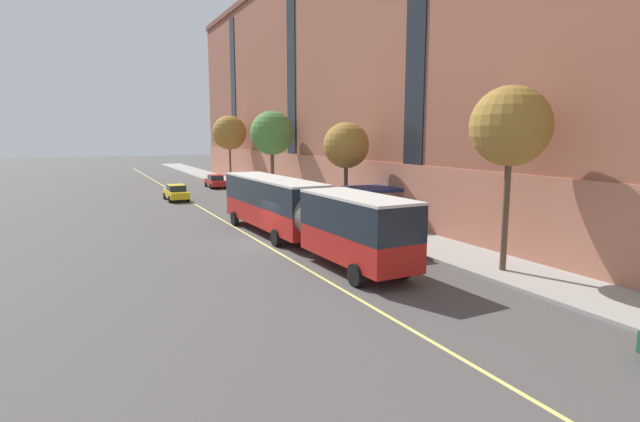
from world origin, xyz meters
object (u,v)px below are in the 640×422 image
Objects in this scene: taxi_cab at (176,192)px; fire_hydrant at (265,195)px; parked_car_silver_0 at (294,207)px; parked_car_red_2 at (386,239)px; city_bus at (299,210)px; street_tree_near_corner at (511,127)px; street_tree_far_downtown at (229,133)px; street_tree_mid_block at (346,146)px; parked_car_red_3 at (215,181)px; street_tree_far_uptown at (272,133)px.

fire_hydrant is at bearing -21.39° from taxi_cab.
parked_car_silver_0 and parked_car_red_2 have the same top height.
parked_car_red_2 is at bearing -77.11° from taxi_cab.
city_bus is 12.21m from street_tree_near_corner.
taxi_cab is at bearing -125.95° from street_tree_far_downtown.
fire_hydrant is (1.59, 11.10, -0.29)m from parked_car_silver_0.
taxi_cab is (-6.40, 14.22, -0.00)m from parked_car_silver_0.
taxi_cab is at bearing 116.77° from street_tree_mid_block.
city_bus reaches higher than parked_car_silver_0.
street_tree_mid_block is at bearing -63.23° from taxi_cab.
taxi_cab is 20.51m from street_tree_mid_block.
street_tree_far_downtown is (6.22, 35.86, 4.45)m from city_bus.
street_tree_far_downtown is (0.00, 45.30, -0.16)m from street_tree_near_corner.
parked_car_red_2 is 0.91× the size of parked_car_red_3.
street_tree_far_uptown is (0.00, 15.10, 0.90)m from street_tree_mid_block.
street_tree_far_uptown is at bearing 77.32° from parked_car_silver_0.
street_tree_far_downtown is at bearing 86.04° from parked_car_red_2.
parked_car_red_3 is at bearing 95.33° from street_tree_mid_block.
city_bus is 4.15× the size of parked_car_silver_0.
parked_car_red_3 is 1.04× the size of taxi_cab.
parked_car_red_2 is at bearing -96.38° from street_tree_far_uptown.
fire_hydrant is (-1.00, 14.68, -5.07)m from street_tree_mid_block.
street_tree_mid_block is 9.87× the size of fire_hydrant.
street_tree_mid_block is (2.75, 9.46, 4.78)m from parked_car_red_2.
parked_car_red_2 is 8.63m from street_tree_near_corner.
parked_car_silver_0 is (3.63, 9.25, -1.32)m from city_bus.
street_tree_mid_block is at bearing -54.16° from parked_car_silver_0.
taxi_cab is 6.46× the size of fire_hydrant.
street_tree_near_corner is 0.98× the size of street_tree_far_downtown.
parked_car_red_2 is 40.17m from street_tree_far_downtown.
taxi_cab is at bearing 102.89° from parked_car_red_2.
street_tree_mid_block is 0.83× the size of street_tree_far_downtown.
taxi_cab is (-2.77, 23.47, -1.32)m from city_bus.
street_tree_mid_block reaches higher than fire_hydrant.
taxi_cab is at bearing -122.70° from parked_car_red_3.
fire_hydrant is (5.22, 20.34, -1.61)m from city_bus.
street_tree_far_downtown is 11.88× the size of fire_hydrant.
street_tree_mid_block is (6.22, 5.66, 3.46)m from city_bus.
street_tree_mid_block is (0.00, 15.10, -1.15)m from street_tree_near_corner.
parked_car_red_3 is at bearing 101.56° from street_tree_far_uptown.
street_tree_mid_block is at bearing -90.00° from street_tree_far_downtown.
street_tree_far_downtown is at bearing 80.16° from city_bus.
street_tree_mid_block is at bearing -86.10° from fire_hydrant.
street_tree_far_downtown reaches higher than fire_hydrant.
fire_hydrant is at bearing -83.06° from parked_car_red_3.
fire_hydrant is at bearing 81.85° from parked_car_silver_0.
city_bus is at bearing -106.67° from street_tree_far_uptown.
parked_car_silver_0 is at bearing 97.89° from street_tree_near_corner.
parked_car_red_3 is (0.15, 37.23, 0.00)m from parked_car_red_2.
street_tree_near_corner is 0.99× the size of street_tree_far_uptown.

